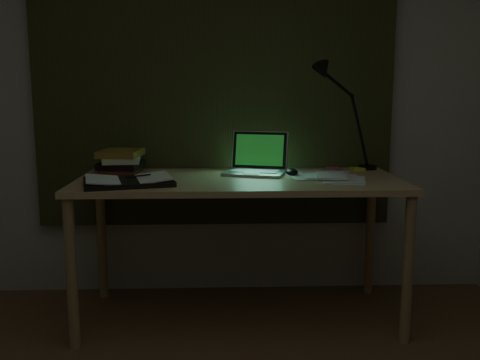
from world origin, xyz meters
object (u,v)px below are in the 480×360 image
object	(u,v)px
book_stack	(121,161)
laptop	(254,154)
desk	(239,249)
loose_papers	(321,176)
desk_lamp	(369,120)
open_textbook	(128,181)

from	to	relation	value
book_stack	laptop	bearing A→B (deg)	-4.87
desk	book_stack	xyz separation A→B (m)	(-0.68, 0.19, 0.48)
desk	loose_papers	size ratio (longest dim) A/B	4.73
laptop	desk	bearing A→B (deg)	-108.52
desk_lamp	open_textbook	bearing A→B (deg)	-161.14
loose_papers	open_textbook	bearing A→B (deg)	-171.34
desk	loose_papers	xyz separation A→B (m)	(0.45, -0.01, 0.42)
desk	desk_lamp	bearing A→B (deg)	21.25
laptop	loose_papers	xyz separation A→B (m)	(0.36, -0.14, -0.11)
laptop	book_stack	distance (m)	0.78
laptop	open_textbook	world-z (taller)	laptop
desk	laptop	xyz separation A→B (m)	(0.09, 0.13, 0.53)
open_textbook	loose_papers	distance (m)	1.04
laptop	loose_papers	distance (m)	0.40
loose_papers	desk	bearing A→B (deg)	178.31
desk	desk_lamp	xyz separation A→B (m)	(0.80, 0.31, 0.71)
book_stack	loose_papers	distance (m)	1.15
desk	loose_papers	distance (m)	0.61
desk_lamp	loose_papers	bearing A→B (deg)	-137.41
open_textbook	loose_papers	xyz separation A→B (m)	(1.03, 0.16, -0.01)
laptop	desk_lamp	size ratio (longest dim) A/B	0.62
open_textbook	book_stack	world-z (taller)	book_stack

